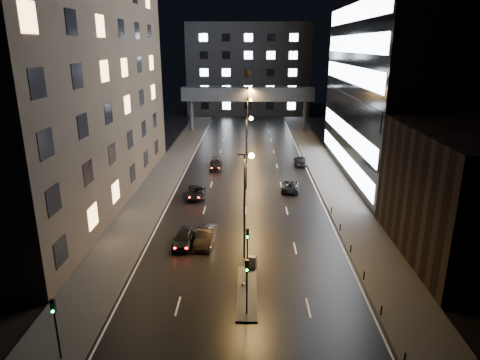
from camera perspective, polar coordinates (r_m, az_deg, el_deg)
The scene contains 25 objects.
ground at distance 70.88m, azimuth 0.90°, elevation 1.90°, with size 160.00×160.00×0.00m, color black.
sidewalk_left at distance 67.30m, azimuth -9.83°, elevation 0.85°, with size 5.00×110.00×0.15m, color #383533.
sidewalk_right at distance 67.15m, azimuth 11.60°, elevation 0.70°, with size 5.00×110.00×0.15m, color #383533.
building_left at distance 57.05m, azimuth -23.49°, elevation 17.06°, with size 15.00×48.00×40.00m, color #2D2319.
building_right_low at distance 44.08m, azimuth 27.60°, elevation -1.86°, with size 10.00×18.00×12.00m, color black.
building_right_glass at distance 68.86m, azimuth 23.55°, elevation 19.00°, with size 20.00×36.00×45.00m, color black.
building_far at distance 126.41m, azimuth 1.13°, elevation 14.56°, with size 34.00×14.00×25.00m, color #333335.
skybridge at distance 98.83m, azimuth 1.06°, elevation 11.29°, with size 30.00×3.00×10.00m.
median_island at distance 35.76m, azimuth 0.93°, elevation -14.68°, with size 1.60×8.00×0.15m, color #383533.
traffic_signal_near at distance 36.46m, azimuth 0.98°, elevation -8.56°, with size 0.28×0.34×4.40m.
traffic_signal_far at distance 31.62m, azimuth 0.92°, elevation -12.96°, with size 0.28×0.34×4.40m.
traffic_signal_corner at distance 29.98m, azimuth -23.43°, elevation -16.80°, with size 0.28×0.34×4.40m.
bollard_row at distance 40.65m, azimuth 15.32°, elevation -10.50°, with size 0.12×25.12×0.90m.
streetlight_near at distance 38.39m, azimuth 0.83°, elevation -1.68°, with size 1.45×0.50×10.15m.
streetlight_mid_a at distance 57.64m, azimuth 1.00°, elevation 4.89°, with size 1.45×0.50×10.15m.
streetlight_mid_b at distance 77.28m, azimuth 1.09°, elevation 8.15°, with size 1.45×0.50×10.15m.
streetlight_far at distance 97.07m, azimuth 1.14°, elevation 10.08°, with size 1.45×0.50×10.15m.
car_away_a at distance 43.31m, azimuth -7.50°, elevation -7.69°, with size 1.84×4.57×1.56m, color black.
car_away_b at distance 43.33m, azimuth -4.57°, elevation -7.53°, with size 1.71×4.91×1.62m, color black.
car_away_c at distance 56.35m, azimuth -5.88°, elevation -1.64°, with size 2.30×4.99×1.39m, color black.
car_away_d at distance 69.11m, azimuth -3.19°, elevation 2.08°, with size 2.00×4.92×1.43m, color black.
car_toward_a at distance 59.07m, azimuth 6.72°, elevation -0.77°, with size 2.26×4.91×1.36m, color black.
car_toward_b at distance 72.01m, azimuth 8.04°, elevation 2.56°, with size 1.98×4.86×1.41m, color black.
utility_cabinet at distance 38.61m, azimuth 1.58°, elevation -10.92°, with size 0.75×0.50×1.17m, color #48484A.
cone_a at distance 36.35m, azimuth 0.40°, elevation -13.70°, with size 0.41×0.41×0.57m, color #FF450D.
Camera 1 is at (0.41, -28.24, 19.16)m, focal length 32.00 mm.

